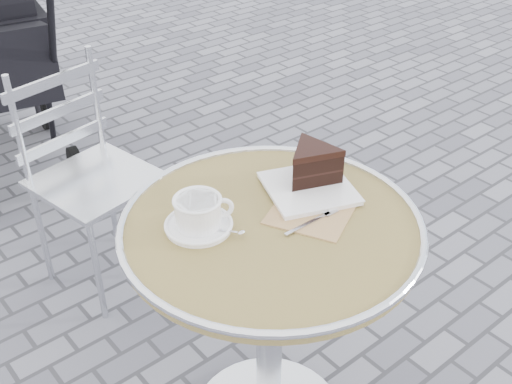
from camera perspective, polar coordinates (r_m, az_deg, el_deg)
cafe_table at (r=1.60m, az=1.28°, el=-7.55°), size 0.72×0.72×0.74m
cappuccino_set at (r=1.47m, az=-5.09°, el=-2.05°), size 0.16×0.18×0.08m
cake_plate_set at (r=1.60m, az=4.99°, el=1.99°), size 0.33×0.32×0.11m
bistro_chair at (r=2.30m, az=-15.64°, el=3.50°), size 0.43×0.43×0.83m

